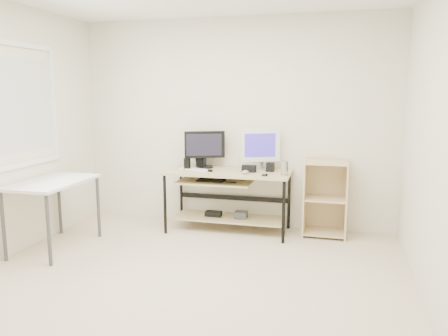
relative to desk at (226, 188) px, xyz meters
name	(u,v)px	position (x,y,z in m)	size (l,w,h in m)	color
room	(166,136)	(-0.11, -1.62, 0.78)	(4.01, 4.01, 2.62)	beige
desk	(226,188)	(0.00, 0.00, 0.00)	(1.50, 0.65, 0.75)	tan
side_table	(53,188)	(-1.65, -1.06, 0.13)	(0.60, 1.00, 0.75)	white
shelf_unit	(325,197)	(1.18, 0.16, -0.09)	(0.50, 0.40, 0.90)	#D7BD86
black_monitor	(205,147)	(-0.32, 0.15, 0.48)	(0.49, 0.24, 0.46)	black
white_imac	(260,146)	(0.39, 0.14, 0.50)	(0.45, 0.23, 0.51)	silver
keyboard	(195,169)	(-0.39, -0.03, 0.22)	(0.41, 0.11, 0.01)	white
mouse	(245,172)	(0.26, -0.13, 0.23)	(0.08, 0.12, 0.04)	#AFAFB4
center_speaker	(249,169)	(0.28, -0.01, 0.25)	(0.16, 0.07, 0.08)	black
speaker_left	(200,159)	(-0.40, 0.21, 0.31)	(0.10, 0.10, 0.19)	black
speaker_right	(270,167)	(0.52, 0.09, 0.27)	(0.09, 0.09, 0.11)	black
audio_controller	(187,164)	(-0.49, -0.03, 0.28)	(0.07, 0.04, 0.14)	black
volume_puck	(210,171)	(-0.17, -0.10, 0.22)	(0.06, 0.06, 0.02)	black
smartphone	(265,175)	(0.50, -0.18, 0.22)	(0.06, 0.12, 0.01)	black
coaster	(284,175)	(0.72, -0.10, 0.21)	(0.10, 0.10, 0.01)	#8E6140
drinking_glass	(285,168)	(0.72, -0.10, 0.30)	(0.08, 0.08, 0.16)	white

